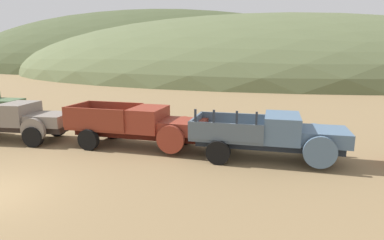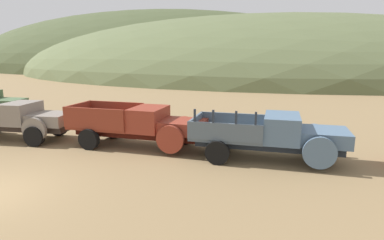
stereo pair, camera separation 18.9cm
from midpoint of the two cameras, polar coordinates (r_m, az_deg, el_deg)
name	(u,v)px [view 2 (the right image)]	position (r m, az deg, el deg)	size (l,w,h in m)	color
hill_distant	(154,68)	(91.19, -6.71, 9.08)	(112.54, 65.68, 30.47)	#424C2D
hill_far_right	(261,72)	(77.62, 12.25, 8.42)	(112.75, 83.89, 24.56)	#56603D
truck_primer_gray	(20,120)	(18.23, -27.95, -0.04)	(6.32, 2.97, 1.89)	#3D322D
truck_rust_red	(145,125)	(14.90, -8.00, -0.97)	(6.41, 2.50, 1.91)	#42140D
truck_chalk_blue	(278,136)	(13.48, 15.36, -2.71)	(6.22, 2.80, 2.16)	#262D39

